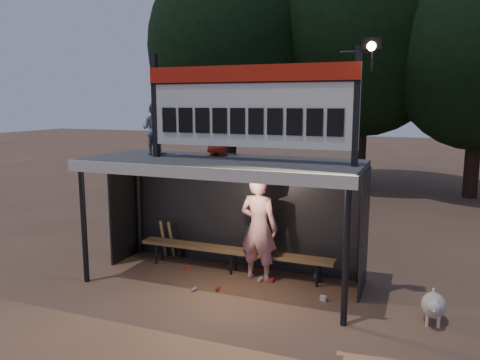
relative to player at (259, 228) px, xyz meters
name	(u,v)px	position (x,y,z in m)	size (l,w,h in m)	color
ground	(222,282)	(-0.59, -0.37, -1.02)	(80.00, 80.00, 0.00)	brown
player	(259,228)	(0.00, 0.00, 0.00)	(0.75, 0.49, 2.04)	white
child_a	(154,129)	(-2.13, -0.13, 1.80)	(0.49, 0.38, 1.01)	gray
child_b	(218,127)	(-0.92, 0.22, 1.85)	(0.54, 0.35, 1.11)	#B52B1B
dugout_shelter	(227,183)	(-0.59, -0.13, 0.82)	(5.10, 2.08, 2.32)	#3A3A3C
scoreboard_assembly	(251,103)	(-0.03, -0.38, 2.30)	(4.10, 0.27, 1.99)	black
bench	(233,251)	(-0.59, 0.18, -0.59)	(4.00, 0.35, 0.48)	brown
tree_left	(230,47)	(-4.59, 9.63, 4.49)	(6.46, 6.46, 9.27)	black
tree_mid	(365,28)	(0.41, 11.13, 5.14)	(7.22, 7.22, 10.36)	#312115
dog	(433,306)	(3.07, -0.69, -0.74)	(0.36, 0.81, 0.49)	beige
bats	(171,239)	(-2.14, 0.45, -0.59)	(0.48, 0.33, 0.84)	#A17E4B
litter	(253,282)	(-0.01, -0.25, -0.98)	(2.93, 1.56, 0.08)	#B2331E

